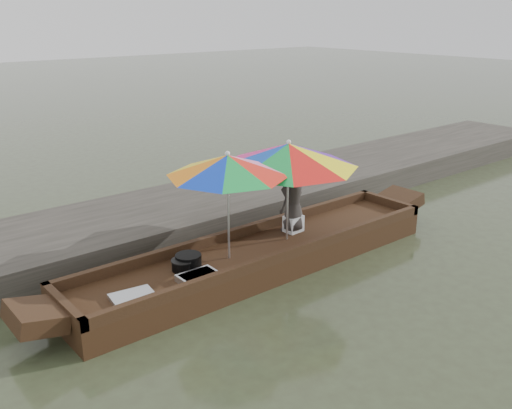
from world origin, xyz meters
TOP-DOWN VIEW (x-y plane):
  - water at (0.00, 0.00)m, footprint 80.00×80.00m
  - dock at (0.00, 2.20)m, footprint 22.00×2.20m
  - boat_hull at (0.00, 0.00)m, footprint 6.06×1.20m
  - cooking_pot at (-1.20, 0.10)m, footprint 0.36×0.36m
  - tray_crayfish at (-1.31, -0.33)m, footprint 0.53×0.37m
  - tray_scallop at (-2.22, -0.24)m, footprint 0.57×0.43m
  - charcoal_grill at (-1.30, 0.08)m, footprint 0.29×0.29m
  - supply_bag at (0.83, 0.18)m, footprint 0.29×0.24m
  - vendor at (0.85, 0.21)m, footprint 0.63×0.51m
  - umbrella_bow at (-0.58, 0.00)m, footprint 1.79×1.79m
  - umbrella_stern at (0.53, 0.00)m, footprint 2.30×2.30m

SIDE VIEW (x-z plane):
  - water at x=0.00m, z-range 0.00..0.00m
  - boat_hull at x=0.00m, z-range 0.00..0.35m
  - dock at x=0.00m, z-range 0.00..0.50m
  - tray_scallop at x=-2.22m, z-range 0.35..0.41m
  - tray_crayfish at x=-1.31m, z-range 0.35..0.44m
  - charcoal_grill at x=-1.30m, z-range 0.35..0.49m
  - cooking_pot at x=-1.20m, z-range 0.35..0.54m
  - supply_bag at x=0.83m, z-range 0.35..0.61m
  - vendor at x=0.85m, z-range 0.35..1.47m
  - umbrella_bow at x=-0.58m, z-range 0.35..1.90m
  - umbrella_stern at x=0.53m, z-range 0.35..1.90m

